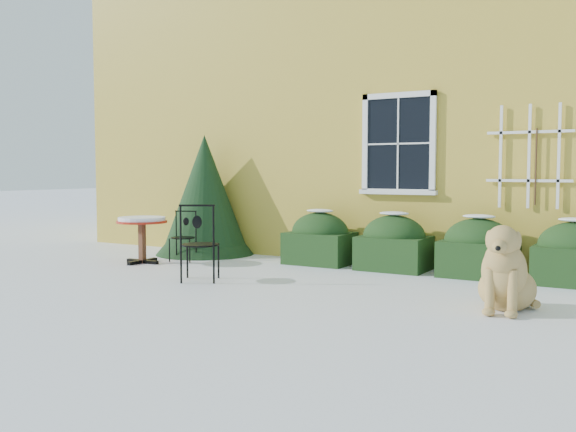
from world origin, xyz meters
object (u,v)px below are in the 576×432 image
Objects in this scene: patio_chair_near at (199,243)px; patio_chair_far at (183,236)px; dog at (505,276)px; bistro_table at (142,225)px; evergreen_shrub at (205,206)px.

patio_chair_near is 1.27× the size of patio_chair_far.
dog is at bearing 153.44° from patio_chair_near.
bistro_table is at bearing 170.11° from dog.
evergreen_shrub reaches higher than bistro_table.
patio_chair_near is at bearing -53.64° from evergreen_shrub.
evergreen_shrub is 3.00m from patio_chair_near.
bistro_table is 0.75× the size of dog.
dog is (4.10, 0.14, -0.14)m from patio_chair_near.
patio_chair_near is 2.14m from patio_chair_far.
patio_chair_near is 4.10m from dog.
patio_chair_far is at bearing 54.56° from bistro_table.
patio_chair_near is 0.97× the size of dog.
dog is at bearing -21.02° from evergreen_shrub.
dog is (6.04, -0.77, -0.25)m from bistro_table.
patio_chair_far is at bearing -75.47° from evergreen_shrub.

